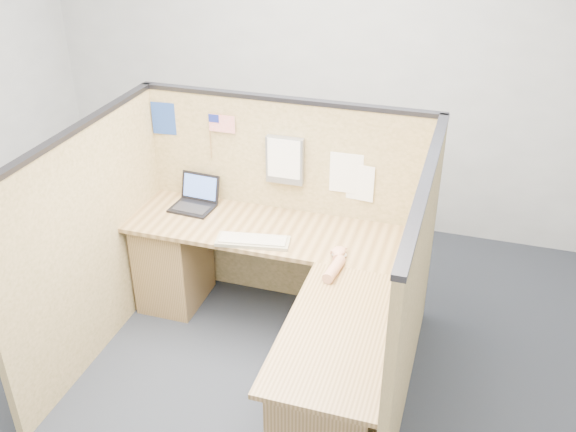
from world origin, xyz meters
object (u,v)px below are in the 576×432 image
(mouse, at_px, (339,254))
(laptop, at_px, (195,199))
(l_desk, at_px, (280,310))
(keyboard, at_px, (253,241))

(mouse, bearing_deg, laptop, 162.62)
(mouse, bearing_deg, l_desk, -149.26)
(l_desk, distance_m, mouse, 0.52)
(l_desk, bearing_deg, laptop, 145.99)
(l_desk, distance_m, laptop, 1.04)
(l_desk, distance_m, keyboard, 0.47)
(l_desk, relative_size, laptop, 6.45)
(mouse, bearing_deg, keyboard, 180.00)
(laptop, relative_size, mouse, 3.08)
(l_desk, bearing_deg, keyboard, 141.92)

